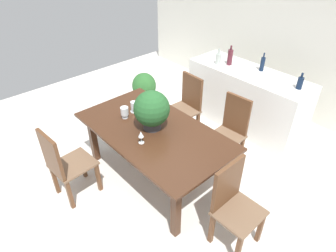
{
  "coord_description": "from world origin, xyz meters",
  "views": [
    {
      "loc": [
        2.21,
        -2.0,
        2.79
      ],
      "look_at": [
        0.05,
        -0.05,
        0.75
      ],
      "focal_mm": 31.18,
      "sensor_mm": 36.0,
      "label": 1
    }
  ],
  "objects_px": {
    "chair_far_left": "(186,104)",
    "kitchen_counter": "(245,99)",
    "chair_near_left": "(64,163)",
    "wine_bottle_tall": "(230,57)",
    "chair_far_right": "(231,129)",
    "wine_bottle_green": "(262,64)",
    "dining_table": "(154,136)",
    "flower_centerpiece": "(152,110)",
    "crystal_vase_center_near": "(125,111)",
    "wine_bottle_dark": "(218,59)",
    "wine_bottle_amber": "(300,83)",
    "wine_glass": "(141,135)",
    "potted_plant_floor": "(144,87)",
    "crystal_vase_left": "(134,106)",
    "chair_foot_end": "(233,201)"
  },
  "relations": [
    {
      "from": "kitchen_counter",
      "to": "wine_bottle_tall",
      "type": "relative_size",
      "value": 6.21
    },
    {
      "from": "crystal_vase_left",
      "to": "dining_table",
      "type": "bearing_deg",
      "value": -8.54
    },
    {
      "from": "crystal_vase_center_near",
      "to": "wine_bottle_dark",
      "type": "distance_m",
      "value": 1.84
    },
    {
      "from": "crystal_vase_center_near",
      "to": "chair_far_left",
      "type": "bearing_deg",
      "value": 89.17
    },
    {
      "from": "crystal_vase_left",
      "to": "crystal_vase_center_near",
      "type": "distance_m",
      "value": 0.18
    },
    {
      "from": "chair_near_left",
      "to": "chair_foot_end",
      "type": "distance_m",
      "value": 1.91
    },
    {
      "from": "crystal_vase_left",
      "to": "crystal_vase_center_near",
      "type": "bearing_deg",
      "value": -77.78
    },
    {
      "from": "crystal_vase_left",
      "to": "wine_bottle_green",
      "type": "relative_size",
      "value": 0.53
    },
    {
      "from": "crystal_vase_center_near",
      "to": "wine_bottle_green",
      "type": "bearing_deg",
      "value": 75.41
    },
    {
      "from": "chair_far_right",
      "to": "wine_bottle_green",
      "type": "relative_size",
      "value": 3.55
    },
    {
      "from": "crystal_vase_left",
      "to": "potted_plant_floor",
      "type": "height_order",
      "value": "crystal_vase_left"
    },
    {
      "from": "wine_glass",
      "to": "wine_bottle_amber",
      "type": "height_order",
      "value": "wine_bottle_amber"
    },
    {
      "from": "chair_foot_end",
      "to": "wine_bottle_amber",
      "type": "xyz_separation_m",
      "value": [
        -0.43,
        1.91,
        0.49
      ]
    },
    {
      "from": "chair_far_right",
      "to": "wine_bottle_green",
      "type": "height_order",
      "value": "wine_bottle_green"
    },
    {
      "from": "kitchen_counter",
      "to": "wine_bottle_tall",
      "type": "bearing_deg",
      "value": -176.2
    },
    {
      "from": "dining_table",
      "to": "flower_centerpiece",
      "type": "relative_size",
      "value": 3.97
    },
    {
      "from": "dining_table",
      "to": "flower_centerpiece",
      "type": "xyz_separation_m",
      "value": [
        -0.04,
        0.01,
        0.36
      ]
    },
    {
      "from": "crystal_vase_left",
      "to": "wine_bottle_green",
      "type": "height_order",
      "value": "wine_bottle_green"
    },
    {
      "from": "wine_bottle_amber",
      "to": "potted_plant_floor",
      "type": "relative_size",
      "value": 0.38
    },
    {
      "from": "wine_bottle_dark",
      "to": "wine_bottle_amber",
      "type": "height_order",
      "value": "wine_bottle_dark"
    },
    {
      "from": "potted_plant_floor",
      "to": "wine_bottle_tall",
      "type": "bearing_deg",
      "value": 30.93
    },
    {
      "from": "flower_centerpiece",
      "to": "wine_bottle_green",
      "type": "bearing_deg",
      "value": 85.77
    },
    {
      "from": "chair_near_left",
      "to": "wine_bottle_dark",
      "type": "relative_size",
      "value": 3.9
    },
    {
      "from": "kitchen_counter",
      "to": "chair_foot_end",
      "type": "bearing_deg",
      "value": -57.65
    },
    {
      "from": "chair_near_left",
      "to": "wine_bottle_tall",
      "type": "relative_size",
      "value": 3.22
    },
    {
      "from": "dining_table",
      "to": "flower_centerpiece",
      "type": "bearing_deg",
      "value": 159.64
    },
    {
      "from": "wine_bottle_tall",
      "to": "wine_bottle_amber",
      "type": "relative_size",
      "value": 1.35
    },
    {
      "from": "chair_foot_end",
      "to": "chair_far_left",
      "type": "relative_size",
      "value": 1.0
    },
    {
      "from": "chair_foot_end",
      "to": "chair_far_right",
      "type": "relative_size",
      "value": 0.98
    },
    {
      "from": "chair_far_right",
      "to": "wine_bottle_dark",
      "type": "xyz_separation_m",
      "value": [
        -0.92,
        0.76,
        0.5
      ]
    },
    {
      "from": "chair_near_left",
      "to": "chair_far_right",
      "type": "relative_size",
      "value": 1.0
    },
    {
      "from": "chair_foot_end",
      "to": "wine_bottle_tall",
      "type": "xyz_separation_m",
      "value": [
        -1.57,
        1.86,
        0.53
      ]
    },
    {
      "from": "chair_far_left",
      "to": "crystal_vase_left",
      "type": "xyz_separation_m",
      "value": [
        -0.05,
        -0.92,
        0.31
      ]
    },
    {
      "from": "wine_bottle_green",
      "to": "wine_bottle_tall",
      "type": "bearing_deg",
      "value": -159.3
    },
    {
      "from": "chair_far_left",
      "to": "kitchen_counter",
      "type": "relative_size",
      "value": 0.51
    },
    {
      "from": "chair_near_left",
      "to": "dining_table",
      "type": "bearing_deg",
      "value": -117.41
    },
    {
      "from": "dining_table",
      "to": "wine_bottle_dark",
      "type": "distance_m",
      "value": 1.84
    },
    {
      "from": "wine_bottle_tall",
      "to": "wine_bottle_dark",
      "type": "relative_size",
      "value": 1.21
    },
    {
      "from": "chair_far_right",
      "to": "wine_bottle_green",
      "type": "bearing_deg",
      "value": 103.79
    },
    {
      "from": "wine_bottle_amber",
      "to": "wine_bottle_green",
      "type": "distance_m",
      "value": 0.68
    },
    {
      "from": "chair_far_right",
      "to": "flower_centerpiece",
      "type": "height_order",
      "value": "flower_centerpiece"
    },
    {
      "from": "crystal_vase_left",
      "to": "wine_glass",
      "type": "xyz_separation_m",
      "value": [
        0.58,
        -0.33,
        0.03
      ]
    },
    {
      "from": "chair_far_right",
      "to": "crystal_vase_left",
      "type": "bearing_deg",
      "value": -138.04
    },
    {
      "from": "kitchen_counter",
      "to": "chair_far_left",
      "type": "bearing_deg",
      "value": -116.64
    },
    {
      "from": "wine_glass",
      "to": "potted_plant_floor",
      "type": "height_order",
      "value": "wine_glass"
    },
    {
      "from": "wine_glass",
      "to": "potted_plant_floor",
      "type": "bearing_deg",
      "value": 141.59
    },
    {
      "from": "chair_far_right",
      "to": "kitchen_counter",
      "type": "relative_size",
      "value": 0.52
    },
    {
      "from": "crystal_vase_left",
      "to": "wine_bottle_dark",
      "type": "height_order",
      "value": "wine_bottle_dark"
    },
    {
      "from": "dining_table",
      "to": "wine_bottle_amber",
      "type": "xyz_separation_m",
      "value": [
        0.78,
        1.91,
        0.37
      ]
    },
    {
      "from": "crystal_vase_center_near",
      "to": "potted_plant_floor",
      "type": "xyz_separation_m",
      "value": [
        -1.17,
        1.2,
        -0.52
      ]
    }
  ]
}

